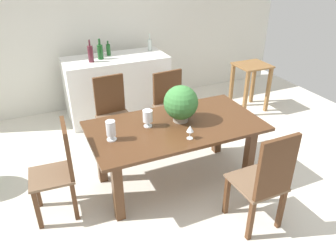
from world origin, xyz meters
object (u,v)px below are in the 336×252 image
wine_bottle_tall (150,44)px  chair_far_left (113,111)px  wine_bottle_dark (91,54)px  wine_bottle_clear (108,50)px  dining_table (175,134)px  crystal_vase_center_near (111,129)px  wine_glass (190,129)px  chair_near_right (266,179)px  chair_head_end (60,167)px  flower_centerpiece (181,103)px  crystal_vase_left (148,117)px  side_table (251,78)px  chair_far_right (171,101)px  kitchen_counter (117,87)px  wine_bottle_green (100,51)px

wine_bottle_tall → chair_far_left: bearing=-131.2°
chair_far_left → wine_bottle_dark: size_ratio=3.10×
wine_bottle_clear → wine_bottle_dark: 0.39m
dining_table → wine_bottle_clear: size_ratio=8.46×
crystal_vase_center_near → wine_glass: crystal_vase_center_near is taller
chair_far_left → chair_near_right: (0.85, -2.01, 0.03)m
chair_head_end → crystal_vase_center_near: 0.61m
wine_bottle_dark → flower_centerpiece: bearing=-72.6°
crystal_vase_center_near → wine_bottle_dark: wine_bottle_dark is taller
wine_glass → crystal_vase_left: bearing=125.6°
chair_head_end → chair_near_right: 1.94m
chair_head_end → side_table: bearing=115.4°
crystal_vase_left → wine_bottle_clear: size_ratio=0.85×
dining_table → wine_bottle_dark: wine_bottle_dark is taller
crystal_vase_center_near → wine_bottle_clear: bearing=75.2°
dining_table → wine_bottle_clear: bearing=94.3°
chair_far_right → side_table: size_ratio=1.20×
kitchen_counter → wine_bottle_dark: 0.71m
dining_table → wine_bottle_green: bearing=99.3°
chair_near_right → wine_bottle_tall: size_ratio=4.04×
crystal_vase_left → wine_bottle_tall: bearing=68.0°
wine_bottle_clear → wine_bottle_green: bearing=-137.8°
chair_near_right → kitchen_counter: 3.00m
side_table → flower_centerpiece: bearing=-147.1°
kitchen_counter → chair_far_left: bearing=-109.1°
chair_far_right → crystal_vase_left: bearing=-132.8°
kitchen_counter → wine_bottle_clear: size_ratio=7.06×
dining_table → wine_bottle_clear: 2.13m
wine_bottle_green → flower_centerpiece: bearing=-77.9°
wine_glass → wine_bottle_clear: 2.42m
flower_centerpiece → wine_glass: 0.40m
flower_centerpiece → wine_bottle_tall: wine_bottle_tall is taller
side_table → wine_bottle_tall: bearing=150.8°
crystal_vase_left → wine_bottle_tall: size_ratio=0.72×
wine_glass → kitchen_counter: size_ratio=0.09×
wine_bottle_clear → side_table: bearing=-20.8°
crystal_vase_center_near → wine_bottle_dark: size_ratio=0.65×
dining_table → wine_bottle_green: wine_bottle_green is taller
chair_far_right → crystal_vase_center_near: (-1.12, -1.03, 0.33)m
chair_near_right → wine_bottle_dark: size_ratio=3.32×
wine_bottle_green → wine_bottle_dark: bearing=-153.0°
crystal_vase_left → wine_bottle_green: bearing=90.9°
chair_far_left → chair_near_right: 2.18m
chair_far_left → crystal_vase_center_near: 1.11m
wine_bottle_dark → chair_head_end: bearing=-112.3°
wine_bottle_tall → wine_bottle_dark: 1.02m
chair_near_right → wine_bottle_clear: size_ratio=4.81×
chair_far_left → wine_bottle_tall: wine_bottle_tall is taller
dining_table → wine_bottle_clear: wine_bottle_clear is taller
chair_far_right → flower_centerpiece: size_ratio=2.29×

